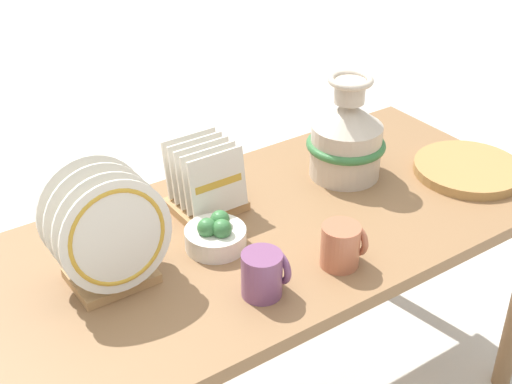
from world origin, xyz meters
The scene contains 8 objects.
display_table centered at (0.00, 0.00, 0.61)m, with size 1.55×0.69×0.69m.
ceramic_vase centered at (0.36, 0.09, 0.81)m, with size 0.21×0.21×0.29m.
dish_rack_round_plates centered at (-0.37, 0.01, 0.81)m, with size 0.25×0.17×0.27m.
dish_rack_square_plates centered at (-0.05, 0.16, 0.76)m, with size 0.17×0.15×0.18m.
wicker_charger_stack centered at (0.64, -0.10, 0.71)m, with size 0.30×0.30×0.03m.
mug_plum_glaze centered at (-0.12, -0.20, 0.74)m, with size 0.10×0.09×0.10m.
mug_terracotta_glaze centered at (0.08, -0.22, 0.74)m, with size 0.10×0.09×0.10m.
fruit_bowl centered at (-0.11, 0.00, 0.72)m, with size 0.14×0.14×0.08m.
Camera 1 is at (-0.81, -1.17, 1.67)m, focal length 50.00 mm.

